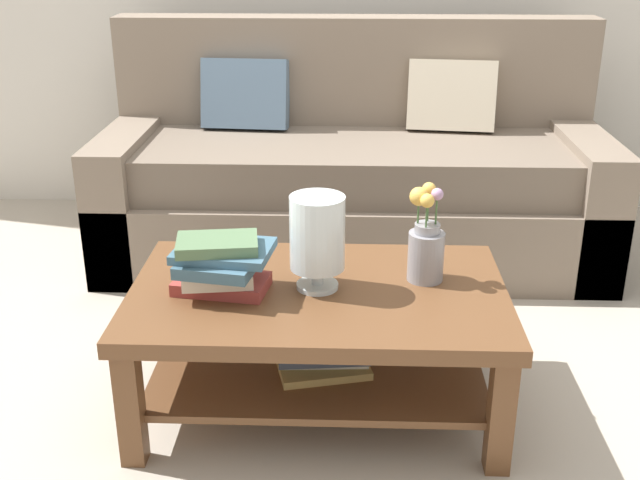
{
  "coord_description": "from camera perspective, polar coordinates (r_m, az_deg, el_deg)",
  "views": [
    {
      "loc": [
        0.06,
        -2.55,
        1.47
      ],
      "look_at": [
        -0.02,
        -0.24,
        0.52
      ],
      "focal_mm": 43.8,
      "sensor_mm": 36.0,
      "label": 1
    }
  ],
  "objects": [
    {
      "name": "ground_plane",
      "position": [
        2.94,
        0.6,
        -7.67
      ],
      "size": [
        10.0,
        10.0,
        0.0
      ],
      "primitive_type": "plane",
      "color": "#ADA393"
    },
    {
      "name": "couch",
      "position": [
        3.65,
        2.42,
        4.62
      ],
      "size": [
        2.26,
        0.9,
        1.06
      ],
      "color": "#7A6B5B",
      "rests_on": "ground"
    },
    {
      "name": "coffee_table",
      "position": [
        2.46,
        -0.11,
        -6.02
      ],
      "size": [
        1.16,
        0.73,
        0.42
      ],
      "color": "brown",
      "rests_on": "ground"
    },
    {
      "name": "book_stack_main",
      "position": [
        2.37,
        -7.3,
        -1.78
      ],
      "size": [
        0.32,
        0.27,
        0.18
      ],
      "color": "#993833",
      "rests_on": "coffee_table"
    },
    {
      "name": "glass_hurricane_vase",
      "position": [
        2.34,
        -0.19,
        0.32
      ],
      "size": [
        0.17,
        0.17,
        0.3
      ],
      "color": "silver",
      "rests_on": "coffee_table"
    },
    {
      "name": "flower_pitcher",
      "position": [
        2.44,
        7.73,
        -0.35
      ],
      "size": [
        0.12,
        0.11,
        0.31
      ],
      "color": "gray",
      "rests_on": "coffee_table"
    }
  ]
}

